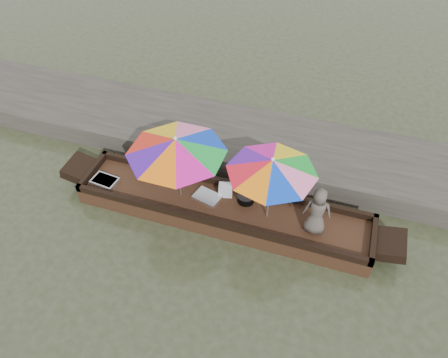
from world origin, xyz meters
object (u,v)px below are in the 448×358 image
(cooking_pot, at_px, (145,169))
(umbrella_stern, at_px, (270,189))
(boat_hull, at_px, (222,211))
(vendor, at_px, (317,211))
(tray_crayfish, at_px, (105,181))
(supply_bag, at_px, (226,190))
(tray_scallop, at_px, (207,197))
(charcoal_grill, at_px, (246,198))
(umbrella_bow, at_px, (178,168))

(cooking_pot, bearing_deg, umbrella_stern, -7.74)
(boat_hull, distance_m, vendor, 2.01)
(tray_crayfish, xyz_separation_m, umbrella_stern, (3.54, 0.18, 0.73))
(supply_bag, bearing_deg, tray_scallop, -145.83)
(boat_hull, relative_size, tray_scallop, 11.15)
(tray_crayfish, bearing_deg, charcoal_grill, 8.19)
(tray_scallop, relative_size, umbrella_bow, 0.28)
(umbrella_bow, bearing_deg, boat_hull, 0.00)
(charcoal_grill, bearing_deg, boat_hull, -148.72)
(tray_scallop, distance_m, charcoal_grill, 0.80)
(charcoal_grill, bearing_deg, tray_crayfish, -171.81)
(supply_bag, bearing_deg, umbrella_bow, -160.90)
(boat_hull, relative_size, vendor, 5.60)
(tray_crayfish, xyz_separation_m, tray_scallop, (2.24, 0.26, -0.01))
(supply_bag, distance_m, umbrella_bow, 1.13)
(tray_crayfish, bearing_deg, cooking_pot, 40.17)
(charcoal_grill, bearing_deg, umbrella_stern, -26.41)
(cooking_pot, xyz_separation_m, charcoal_grill, (2.35, -0.13, -0.02))
(tray_crayfish, relative_size, charcoal_grill, 1.57)
(charcoal_grill, bearing_deg, umbrella_bow, -169.16)
(cooking_pot, distance_m, supply_bag, 1.90)
(tray_crayfish, height_order, umbrella_bow, umbrella_bow)
(cooking_pot, height_order, umbrella_bow, umbrella_bow)
(tray_scallop, bearing_deg, umbrella_bow, -171.32)
(boat_hull, height_order, supply_bag, supply_bag)
(cooking_pot, xyz_separation_m, tray_crayfish, (-0.67, -0.57, -0.05))
(charcoal_grill, height_order, umbrella_stern, umbrella_stern)
(tray_crayfish, height_order, tray_scallop, tray_crayfish)
(tray_scallop, xyz_separation_m, charcoal_grill, (0.78, 0.17, 0.05))
(tray_scallop, distance_m, vendor, 2.30)
(cooking_pot, relative_size, tray_crayfish, 0.68)
(supply_bag, relative_size, umbrella_stern, 0.17)
(umbrella_bow, bearing_deg, charcoal_grill, 10.84)
(boat_hull, distance_m, tray_scallop, 0.42)
(vendor, height_order, umbrella_bow, umbrella_bow)
(umbrella_bow, bearing_deg, umbrella_stern, 0.00)
(tray_scallop, distance_m, supply_bag, 0.40)
(tray_crayfish, height_order, vendor, vendor)
(cooking_pot, height_order, vendor, vendor)
(tray_crayfish, height_order, umbrella_stern, umbrella_stern)
(cooking_pot, bearing_deg, umbrella_bow, -21.07)
(tray_scallop, distance_m, umbrella_bow, 0.93)
(charcoal_grill, relative_size, vendor, 0.32)
(charcoal_grill, bearing_deg, tray_scallop, -167.63)
(cooking_pot, xyz_separation_m, vendor, (3.80, -0.45, 0.45))
(umbrella_stern, bearing_deg, boat_hull, 180.00)
(tray_scallop, bearing_deg, umbrella_stern, -3.75)
(cooking_pot, distance_m, tray_scallop, 1.60)
(boat_hull, relative_size, umbrella_stern, 3.60)
(tray_crayfish, relative_size, umbrella_stern, 0.32)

